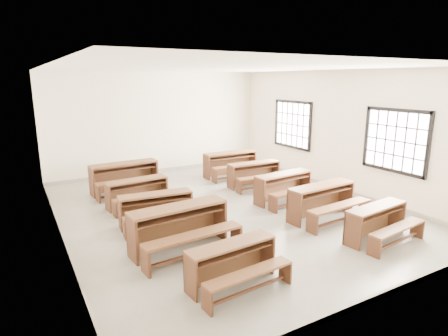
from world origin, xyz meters
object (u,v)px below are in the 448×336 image
desk_set_3 (138,191)px  desk_set_6 (323,199)px  desk_set_4 (125,175)px  desk_set_5 (378,220)px  desk_set_7 (284,185)px  desk_set_8 (254,173)px  desk_set_2 (157,207)px  desk_set_9 (231,162)px  desk_set_0 (233,261)px  desk_set_1 (180,225)px

desk_set_3 → desk_set_6: 4.27m
desk_set_4 → desk_set_5: desk_set_4 is taller
desk_set_7 → desk_set_8: (0.11, 1.48, -0.02)m
desk_set_2 → desk_set_4: (0.07, 2.65, 0.07)m
desk_set_9 → desk_set_5: bearing=-89.3°
desk_set_4 → desk_set_0: bearing=-92.4°
desk_set_2 → desk_set_8: (3.39, 1.41, 0.01)m
desk_set_4 → desk_set_8: bearing=-24.2°
desk_set_0 → desk_set_3: desk_set_3 is taller
desk_set_0 → desk_set_4: bearing=86.5°
desk_set_4 → desk_set_9: bearing=-2.6°
desk_set_3 → desk_set_8: (3.37, 0.05, 0.02)m
desk_set_6 → desk_set_7: desk_set_6 is taller
desk_set_1 → desk_set_2: bearing=84.3°
desk_set_6 → desk_set_8: bearing=83.3°
desk_set_2 → desk_set_5: 4.35m
desk_set_3 → desk_set_5: size_ratio=1.00×
desk_set_1 → desk_set_3: 2.66m
desk_set_2 → desk_set_4: 2.66m
desk_set_0 → desk_set_1: size_ratio=0.79×
desk_set_1 → desk_set_3: size_ratio=1.21×
desk_set_2 → desk_set_6: bearing=-18.0°
desk_set_1 → desk_set_7: (3.30, 1.23, -0.05)m
desk_set_1 → desk_set_7: desk_set_1 is taller
desk_set_6 → desk_set_4: bearing=123.9°
desk_set_8 → desk_set_9: size_ratio=0.91×
desk_set_5 → desk_set_2: bearing=134.9°
desk_set_8 → desk_set_4: bearing=161.6°
desk_set_0 → desk_set_1: bearing=93.6°
desk_set_3 → desk_set_4: (0.05, 1.30, 0.08)m
desk_set_2 → desk_set_5: size_ratio=1.03×
desk_set_4 → desk_set_2: bearing=-95.2°
desk_set_1 → desk_set_4: bearing=84.0°
desk_set_3 → desk_set_7: 3.56m
desk_set_0 → desk_set_8: bearing=47.8°
desk_set_6 → desk_set_7: (0.01, 1.34, -0.02)m
desk_set_0 → desk_set_1: desk_set_1 is taller
desk_set_4 → desk_set_8: desk_set_4 is taller
desk_set_2 → desk_set_3: 1.35m
desk_set_4 → desk_set_5: (3.30, -5.39, -0.08)m
desk_set_5 → desk_set_8: bearing=83.7°
desk_set_0 → desk_set_7: (3.09, 2.68, 0.04)m
desk_set_1 → desk_set_4: 3.96m
desk_set_1 → desk_set_6: bearing=-6.4°
desk_set_0 → desk_set_4: desk_set_4 is taller
desk_set_7 → desk_set_2: bearing=173.2°
desk_set_7 → desk_set_9: 2.79m
desk_set_0 → desk_set_6: desk_set_6 is taller
desk_set_0 → desk_set_9: (3.21, 5.47, 0.07)m
desk_set_2 → desk_set_4: size_ratio=0.86×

